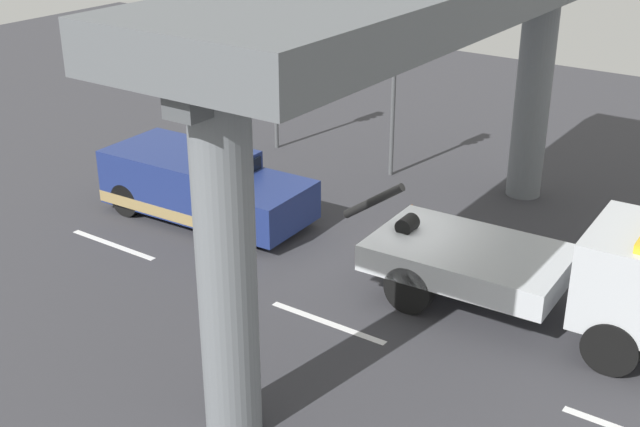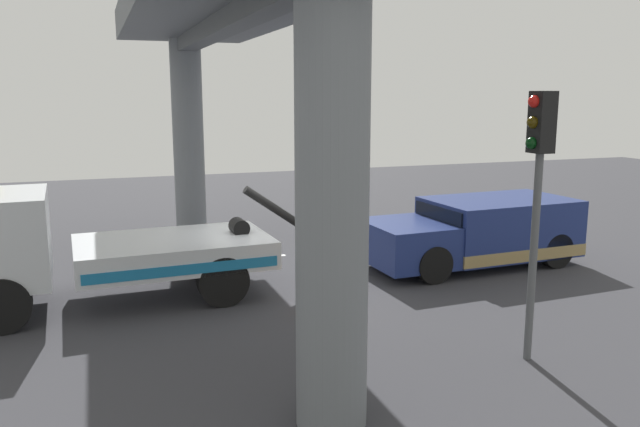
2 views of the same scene
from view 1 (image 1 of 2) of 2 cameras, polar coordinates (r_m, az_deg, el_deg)
The scene contains 9 objects.
ground_plane at distance 18.13m, azimuth 4.84°, elevation -4.27°, with size 60.00×40.00×0.10m, color #38383D.
lane_stripe_west at distance 19.90m, azimuth -13.92°, elevation -2.07°, with size 2.60×0.16×0.01m, color silver.
lane_stripe_mid at distance 16.31m, azimuth 0.50°, elevation -7.43°, with size 2.60×0.16×0.01m, color silver.
tow_truck_white at distance 16.29m, azimuth 16.41°, elevation -3.72°, with size 7.29×2.62×2.46m.
towed_van_green at distance 20.76m, azimuth -8.24°, elevation 1.86°, with size 5.28×2.39×1.58m.
overpass_structure at distance 16.01m, azimuth 7.36°, elevation 12.74°, with size 3.60×13.76×6.43m.
traffic_light_near at distance 24.72m, azimuth -3.07°, elevation 11.25°, with size 0.39×0.32×4.22m.
traffic_light_far at distance 22.57m, azimuth 5.13°, elevation 9.79°, with size 0.39×0.32×4.13m.
traffic_cone_orange at distance 19.91m, azimuth 6.24°, elevation -0.37°, with size 0.61×0.61×0.73m.
Camera 1 is at (7.83, -13.94, 8.50)m, focal length 46.99 mm.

